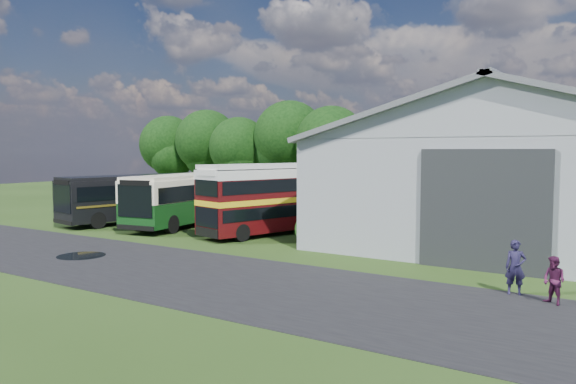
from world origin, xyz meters
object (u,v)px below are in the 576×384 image
Objects in this scene: bus_green_single at (195,197)px; visitor_b at (554,281)px; storage_shed at (537,164)px; bus_maroon_double at (275,199)px; bus_dark_single at (144,197)px; visitor_a at (516,268)px.

visitor_b is (23.23, -8.57, -1.02)m from bus_green_single.
storage_shed is 2.49× the size of bus_maroon_double.
storage_shed is at bearing 11.77° from bus_green_single.
bus_green_single is (-19.99, -7.38, -2.37)m from storage_shed.
visitor_a is at bearing -4.81° from bus_dark_single.
storage_shed is at bearing 46.99° from bus_maroon_double.
bus_dark_single is 28.29m from visitor_b.
bus_dark_single is 6.43× the size of visitor_a.
visitor_a is at bearing -82.77° from storage_shed.
storage_shed reaches higher than visitor_b.
bus_green_single is 6.69× the size of visitor_a.
storage_shed is 13.24× the size of visitor_a.
visitor_b is (27.21, -7.70, -0.95)m from bus_dark_single.
bus_maroon_double is (6.98, -0.70, 0.27)m from bus_green_single.
bus_green_single is at bearing 141.28° from visitor_a.
storage_shed reaches higher than visitor_a.
visitor_a is at bearing -174.84° from visitor_b.
visitor_b is at bearing -28.74° from bus_green_single.
bus_maroon_double is at bearing 11.28° from bus_dark_single.
visitor_a is at bearing -28.31° from bus_green_single.
bus_green_single is 23.33m from visitor_a.
bus_maroon_double is 10.96m from bus_dark_single.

